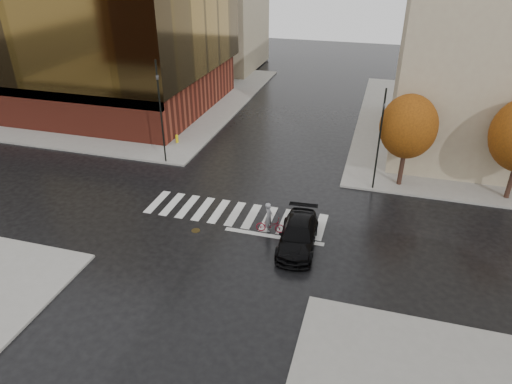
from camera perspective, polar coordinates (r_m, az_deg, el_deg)
ground at (r=28.86m, az=-2.94°, el=-3.24°), size 120.00×120.00×0.00m
sidewalk_nw at (r=55.00m, az=-17.05°, el=11.52°), size 30.00×30.00×0.15m
crosswalk at (r=29.26m, az=-2.62°, el=-2.73°), size 12.00×3.00×0.01m
office_glass at (r=51.44m, az=-21.24°, el=19.19°), size 27.00×19.00×16.00m
tree_ne_a at (r=32.37m, az=18.52°, el=7.74°), size 3.80×3.80×6.50m
sedan at (r=26.03m, az=5.27°, el=-5.36°), size 2.39×5.17×1.46m
cyclist at (r=27.14m, az=1.73°, el=-3.81°), size 1.79×0.80×1.97m
traffic_light_nw at (r=35.02m, az=-11.91°, el=10.58°), size 0.23×0.20×7.85m
traffic_light_ne at (r=31.39m, az=15.25°, el=7.02°), size 0.17×0.20×7.09m
fire_hydrant at (r=39.83m, az=-9.86°, el=6.65°), size 0.26×0.26×0.72m
manhole at (r=27.84m, az=-7.54°, el=-4.79°), size 0.70×0.70×0.01m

